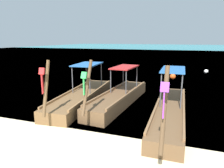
# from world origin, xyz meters

# --- Properties ---
(ground) EXTENTS (120.00, 120.00, 0.00)m
(ground) POSITION_xyz_m (0.00, 0.00, 0.00)
(ground) COLOR beige
(sea_water) EXTENTS (120.00, 120.00, 0.00)m
(sea_water) POSITION_xyz_m (0.00, 62.05, 0.00)
(sea_water) COLOR teal
(sea_water) RESTS_ON ground
(longtail_boat_red_ribbon) EXTENTS (1.88, 7.01, 2.56)m
(longtail_boat_red_ribbon) POSITION_xyz_m (-2.06, 5.21, 0.33)
(longtail_boat_red_ribbon) COLOR brown
(longtail_boat_red_ribbon) RESTS_ON ground
(longtail_boat_green_ribbon) EXTENTS (1.65, 6.67, 2.57)m
(longtail_boat_green_ribbon) POSITION_xyz_m (-0.11, 5.50, 0.36)
(longtail_boat_green_ribbon) COLOR brown
(longtail_boat_green_ribbon) RESTS_ON ground
(longtail_boat_violet_ribbon) EXTENTS (1.22, 7.37, 2.65)m
(longtail_boat_violet_ribbon) POSITION_xyz_m (2.50, 4.39, 0.33)
(longtail_boat_violet_ribbon) COLOR brown
(longtail_boat_violet_ribbon) RESTS_ON ground
(mooring_buoy_near) EXTENTS (0.39, 0.39, 0.39)m
(mooring_buoy_near) POSITION_xyz_m (5.05, 17.48, 0.20)
(mooring_buoy_near) COLOR white
(mooring_buoy_near) RESTS_ON sea_water
(mooring_buoy_far) EXTENTS (0.48, 0.48, 0.48)m
(mooring_buoy_far) POSITION_xyz_m (2.14, 13.24, 0.25)
(mooring_buoy_far) COLOR #EA5119
(mooring_buoy_far) RESTS_ON sea_water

